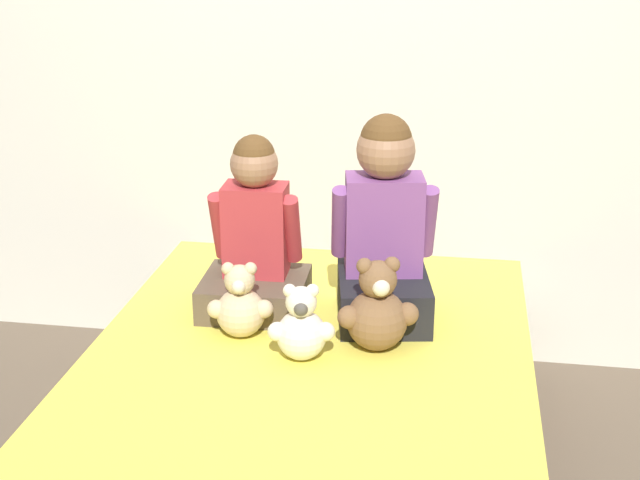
{
  "coord_description": "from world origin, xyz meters",
  "views": [
    {
      "loc": [
        0.42,
        -2.26,
        1.74
      ],
      "look_at": [
        0.0,
        0.33,
        0.76
      ],
      "focal_mm": 50.0,
      "sensor_mm": 36.0,
      "label": 1
    }
  ],
  "objects_px": {
    "teddy_bear_held_by_left_child": "(240,305)",
    "teddy_bear_held_by_right_child": "(377,311)",
    "child_on_left": "(255,242)",
    "child_on_right": "(384,231)",
    "teddy_bear_between_children": "(301,328)",
    "bed": "(303,440)"
  },
  "relations": [
    {
      "from": "child_on_left",
      "to": "teddy_bear_held_by_right_child",
      "type": "bearing_deg",
      "value": -30.77
    },
    {
      "from": "teddy_bear_held_by_right_child",
      "to": "bed",
      "type": "bearing_deg",
      "value": -156.78
    },
    {
      "from": "teddy_bear_held_by_right_child",
      "to": "teddy_bear_between_children",
      "type": "distance_m",
      "value": 0.24
    },
    {
      "from": "bed",
      "to": "teddy_bear_between_children",
      "type": "distance_m",
      "value": 0.35
    },
    {
      "from": "child_on_right",
      "to": "child_on_left",
      "type": "bearing_deg",
      "value": 170.85
    },
    {
      "from": "teddy_bear_held_by_left_child",
      "to": "teddy_bear_held_by_right_child",
      "type": "height_order",
      "value": "teddy_bear_held_by_right_child"
    },
    {
      "from": "bed",
      "to": "child_on_right",
      "type": "height_order",
      "value": "child_on_right"
    },
    {
      "from": "teddy_bear_held_by_left_child",
      "to": "teddy_bear_held_by_right_child",
      "type": "distance_m",
      "value": 0.43
    },
    {
      "from": "teddy_bear_between_children",
      "to": "teddy_bear_held_by_left_child",
      "type": "bearing_deg",
      "value": 142.06
    },
    {
      "from": "bed",
      "to": "child_on_left",
      "type": "bearing_deg",
      "value": 119.51
    },
    {
      "from": "child_on_left",
      "to": "child_on_right",
      "type": "distance_m",
      "value": 0.43
    },
    {
      "from": "teddy_bear_between_children",
      "to": "bed",
      "type": "bearing_deg",
      "value": -87.53
    },
    {
      "from": "bed",
      "to": "teddy_bear_between_children",
      "type": "relative_size",
      "value": 8.17
    },
    {
      "from": "child_on_right",
      "to": "teddy_bear_between_children",
      "type": "distance_m",
      "value": 0.44
    },
    {
      "from": "child_on_left",
      "to": "teddy_bear_held_by_left_child",
      "type": "height_order",
      "value": "child_on_left"
    },
    {
      "from": "child_on_right",
      "to": "teddy_bear_held_by_right_child",
      "type": "bearing_deg",
      "value": -98.38
    },
    {
      "from": "child_on_left",
      "to": "teddy_bear_held_by_right_child",
      "type": "height_order",
      "value": "child_on_left"
    },
    {
      "from": "child_on_right",
      "to": "teddy_bear_held_by_left_child",
      "type": "distance_m",
      "value": 0.51
    },
    {
      "from": "child_on_right",
      "to": "teddy_bear_between_children",
      "type": "relative_size",
      "value": 2.8
    },
    {
      "from": "child_on_left",
      "to": "bed",
      "type": "bearing_deg",
      "value": -62.31
    },
    {
      "from": "teddy_bear_held_by_right_child",
      "to": "teddy_bear_between_children",
      "type": "height_order",
      "value": "teddy_bear_held_by_right_child"
    },
    {
      "from": "bed",
      "to": "teddy_bear_held_by_left_child",
      "type": "distance_m",
      "value": 0.45
    }
  ]
}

